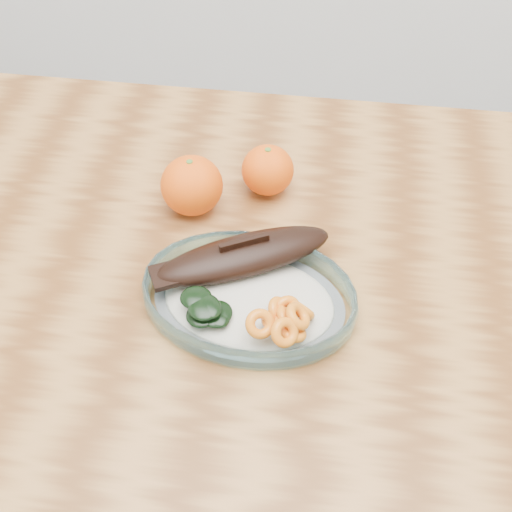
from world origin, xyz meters
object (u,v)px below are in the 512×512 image
orange_left (192,185)px  plated_meal (249,293)px  orange_right (268,170)px  dining_table (234,326)px

orange_left → plated_meal: bearing=-57.5°
plated_meal → orange_right: bearing=96.9°
plated_meal → orange_right: 0.20m
orange_left → orange_right: (0.09, 0.05, -0.01)m
dining_table → plated_meal: (0.03, -0.04, 0.12)m
plated_meal → orange_left: orange_left is taller
dining_table → orange_right: size_ratio=17.05×
dining_table → plated_meal: plated_meal is taller
orange_right → plated_meal: bearing=-89.0°
dining_table → orange_right: orange_right is taller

